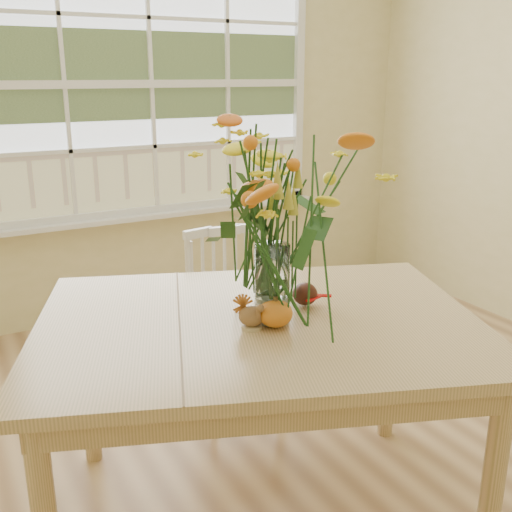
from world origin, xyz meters
TOP-DOWN VIEW (x-y plane):
  - floor at (0.00, 0.00)m, footprint 4.00×4.50m
  - wall_back at (0.00, 2.25)m, footprint 4.00×0.02m
  - window at (0.00, 2.21)m, footprint 2.42×0.12m
  - dining_table at (-0.43, 0.03)m, footprint 1.79×1.54m
  - windsor_chair at (-0.15, 0.80)m, footprint 0.46×0.44m
  - flower_vase at (-0.39, -0.00)m, footprint 0.56×0.56m
  - pumpkin at (-0.41, -0.06)m, footprint 0.12×0.12m
  - turkey_figurine at (-0.49, -0.03)m, footprint 0.11×0.10m
  - dark_gourd at (-0.22, 0.05)m, footprint 0.13×0.09m

SIDE VIEW (x-z plane):
  - floor at x=0.00m, z-range -0.01..0.00m
  - windsor_chair at x=-0.15m, z-range 0.06..0.94m
  - dining_table at x=-0.43m, z-range 0.31..1.12m
  - dark_gourd at x=-0.22m, z-range 0.81..0.89m
  - turkey_figurine at x=-0.49m, z-range 0.80..0.90m
  - pumpkin at x=-0.41m, z-range 0.81..0.90m
  - flower_vase at x=-0.39m, z-range 0.87..1.54m
  - wall_back at x=0.00m, z-range 0.00..2.70m
  - window at x=0.00m, z-range 0.66..2.40m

